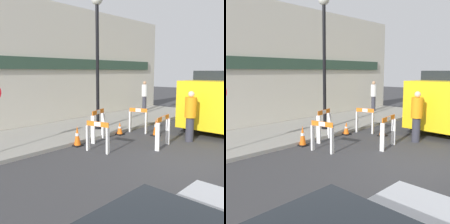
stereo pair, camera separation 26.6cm
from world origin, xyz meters
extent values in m
plane|color=#38383A|center=(0.00, 0.00, 0.00)|extent=(60.00, 60.00, 0.00)
cube|color=gray|center=(0.00, 6.20, 0.06)|extent=(18.00, 3.40, 0.12)
cube|color=beige|center=(0.00, 7.98, 2.75)|extent=(18.00, 0.12, 5.50)
cube|color=#2D4738|center=(0.00, 7.87, 2.80)|extent=(16.20, 0.10, 0.50)
cylinder|color=black|center=(1.16, 5.41, 0.24)|extent=(0.29, 0.29, 0.24)
cylinder|color=black|center=(1.16, 5.41, 2.57)|extent=(0.13, 0.13, 4.90)
cube|color=white|center=(0.51, 4.47, 0.48)|extent=(0.10, 0.14, 0.97)
cube|color=white|center=(-0.24, 4.23, 0.48)|extent=(0.10, 0.14, 0.97)
cube|color=orange|center=(0.14, 4.35, 1.04)|extent=(0.81, 0.28, 0.15)
cube|color=white|center=(0.14, 4.35, 1.04)|extent=(0.25, 0.11, 0.13)
cube|color=white|center=(-0.88, 3.78, 0.40)|extent=(0.14, 0.09, 0.80)
cube|color=white|center=(-0.72, 3.08, 0.40)|extent=(0.14, 0.09, 0.80)
cube|color=orange|center=(-0.80, 3.43, 0.88)|extent=(0.20, 0.77, 0.15)
cube|color=white|center=(-0.80, 3.43, 0.88)|extent=(0.08, 0.24, 0.14)
cube|color=white|center=(0.54, 2.15, 0.45)|extent=(0.08, 0.14, 0.89)
cube|color=white|center=(1.42, 2.30, 0.45)|extent=(0.08, 0.14, 0.89)
cube|color=orange|center=(0.98, 2.23, 0.97)|extent=(0.94, 0.19, 0.15)
cube|color=white|center=(0.98, 2.23, 0.97)|extent=(0.29, 0.08, 0.14)
cube|color=white|center=(2.20, 3.74, 0.42)|extent=(0.14, 0.10, 0.85)
cube|color=white|center=(2.00, 4.39, 0.42)|extent=(0.14, 0.10, 0.85)
cube|color=orange|center=(2.10, 4.07, 0.92)|extent=(0.24, 0.71, 0.15)
cube|color=white|center=(2.10, 4.07, 0.92)|extent=(0.10, 0.22, 0.14)
cube|color=black|center=(2.15, 3.25, 0.02)|extent=(0.30, 0.30, 0.04)
cone|color=orange|center=(2.15, 3.25, 0.36)|extent=(0.22, 0.22, 0.64)
cylinder|color=white|center=(2.15, 3.25, 0.39)|extent=(0.13, 0.13, 0.09)
cube|color=black|center=(1.36, 4.40, 0.02)|extent=(0.30, 0.30, 0.04)
cone|color=orange|center=(1.36, 4.40, 0.27)|extent=(0.23, 0.22, 0.46)
cylinder|color=white|center=(1.36, 4.40, 0.29)|extent=(0.13, 0.13, 0.06)
cube|color=black|center=(-0.79, 4.40, 0.02)|extent=(0.30, 0.30, 0.04)
cone|color=orange|center=(-0.79, 4.40, 0.36)|extent=(0.23, 0.22, 0.64)
cylinder|color=white|center=(-0.79, 4.40, 0.39)|extent=(0.13, 0.13, 0.09)
cylinder|color=#33333D|center=(2.29, 1.94, 0.43)|extent=(0.40, 0.40, 0.85)
cylinder|color=orange|center=(2.29, 1.94, 1.21)|extent=(0.55, 0.55, 0.71)
sphere|color=beige|center=(2.29, 1.94, 1.67)|extent=(0.30, 0.30, 0.21)
cylinder|color=#33333D|center=(6.64, 7.01, 0.54)|extent=(0.27, 0.27, 0.85)
cylinder|color=silver|center=(6.64, 7.01, 1.32)|extent=(0.38, 0.38, 0.71)
sphere|color=tan|center=(6.64, 7.01, 1.78)|extent=(0.22, 0.22, 0.20)
cylinder|color=black|center=(7.19, 2.82, 0.30)|extent=(0.60, 0.18, 0.60)
cylinder|color=black|center=(3.86, 2.82, 0.30)|extent=(0.60, 0.18, 0.60)
camera|label=1|loc=(-6.22, -2.15, 2.46)|focal=42.00mm
camera|label=2|loc=(-6.04, -2.34, 2.46)|focal=42.00mm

